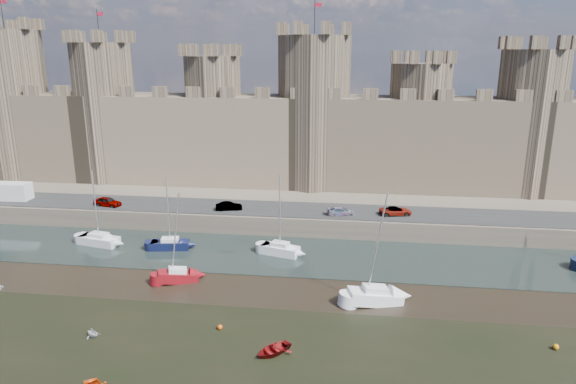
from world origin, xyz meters
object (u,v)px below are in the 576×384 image
car_3 (396,211)px  sailboat_4 (178,275)px  car_0 (108,202)px  van (10,192)px  sailboat_2 (280,249)px  sailboat_5 (375,296)px  sailboat_0 (99,239)px  car_2 (341,211)px  car_1 (229,206)px  sailboat_1 (170,244)px

car_3 → sailboat_4: sailboat_4 is taller
car_0 → sailboat_4: (15.74, -16.76, -2.45)m
car_0 → van: bearing=98.2°
sailboat_2 → sailboat_5: (10.71, -10.67, -0.00)m
sailboat_2 → sailboat_5: bearing=-29.0°
sailboat_0 → sailboat_5: bearing=-6.5°
car_2 → van: van is taller
van → car_2: bearing=-3.4°
sailboat_0 → sailboat_4: sailboat_4 is taller
sailboat_0 → car_3: bearing=25.4°
car_2 → sailboat_5: bearing=178.6°
car_0 → car_1: (17.12, 0.29, -0.08)m
van → sailboat_0: (17.85, -9.13, -3.01)m
car_2 → sailboat_4: 23.70m
sailboat_1 → car_3: bearing=8.6°
sailboat_0 → sailboat_2: (22.79, -0.30, 0.04)m
sailboat_5 → sailboat_1: bearing=139.7°
car_1 → van: 32.46m
car_2 → car_3: (7.09, 0.90, 0.05)m
van → sailboat_2: size_ratio=0.59×
sailboat_5 → van: bearing=142.2°
sailboat_5 → sailboat_2: bearing=118.7°
car_3 → sailboat_4: (-23.54, -17.80, -2.36)m
sailboat_1 → sailboat_4: 9.37m
sailboat_1 → car_0: bearing=135.1°
van → sailboat_2: (40.63, -9.43, -2.97)m
car_2 → van: bearing=76.0°
car_3 → sailboat_4: size_ratio=0.43×
car_0 → sailboat_0: (2.53, -7.96, -2.42)m
van → sailboat_1: size_ratio=0.64×
sailboat_1 → sailboat_5: 26.45m
sailboat_2 → sailboat_5: sailboat_5 is taller
car_1 → sailboat_5: size_ratio=0.32×
sailboat_0 → van: bearing=164.5°
sailboat_2 → car_0: bearing=177.8°
car_3 → car_1: bearing=80.4°
car_0 → car_3: bearing=-75.9°
sailboat_0 → sailboat_4: (13.21, -8.80, -0.03)m
sailboat_5 → car_0: bearing=135.8°
car_2 → sailboat_1: bearing=99.7°
van → sailboat_1: (27.15, -9.41, -3.02)m
car_1 → sailboat_1: (-5.29, -8.53, -2.35)m
car_2 → sailboat_2: bearing=128.0°
car_2 → sailboat_0: sailboat_0 is taller
car_1 → car_3: 22.18m
van → sailboat_2: bearing=-15.3°
sailboat_2 → sailboat_4: size_ratio=1.01×
sailboat_0 → sailboat_5: size_ratio=0.85×
car_3 → sailboat_2: 16.94m
car_3 → sailboat_0: (-36.76, -9.00, -2.33)m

